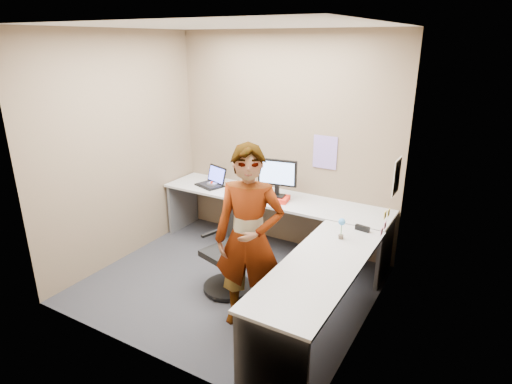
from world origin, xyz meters
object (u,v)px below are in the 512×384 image
Objects in this scene: monitor at (277,175)px; person at (249,239)px; office_chair at (231,255)px; desk at (281,232)px.

monitor is 0.27× the size of person.
person reaches higher than office_chair.
desk is 2.98× the size of office_chair.
office_chair reaches higher than desk.
office_chair is at bearing -102.47° from monitor.
monitor is (-0.32, 0.50, 0.47)m from desk.
desk is 1.70× the size of person.
person reaches higher than monitor.
monitor is at bearing 122.61° from desk.
office_chair is at bearing -130.47° from desk.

